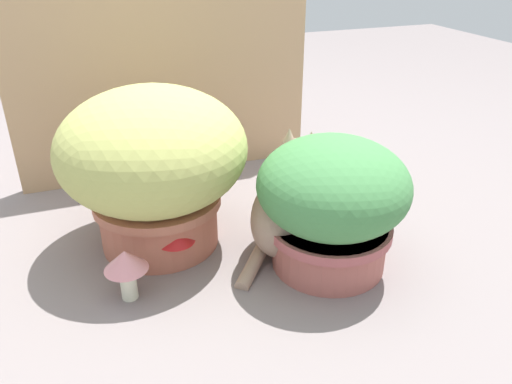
% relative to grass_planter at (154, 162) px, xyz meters
% --- Properties ---
extents(ground_plane, '(6.00, 6.00, 0.00)m').
position_rel_grass_planter_xyz_m(ground_plane, '(0.10, -0.14, -0.24)').
color(ground_plane, gray).
extents(cardboard_backdrop, '(1.00, 0.03, 0.72)m').
position_rel_grass_planter_xyz_m(cardboard_backdrop, '(0.13, 0.46, 0.12)').
color(cardboard_backdrop, tan).
rests_on(cardboard_backdrop, ground).
extents(grass_planter, '(0.49, 0.49, 0.44)m').
position_rel_grass_planter_xyz_m(grass_planter, '(0.00, 0.00, 0.00)').
color(grass_planter, '#B4634C').
rests_on(grass_planter, ground).
extents(leafy_planter, '(0.37, 0.37, 0.34)m').
position_rel_grass_planter_xyz_m(leafy_planter, '(0.39, -0.25, -0.06)').
color(leafy_planter, '#AB5D53').
rests_on(leafy_planter, ground).
extents(cat, '(0.33, 0.31, 0.32)m').
position_rel_grass_planter_xyz_m(cat, '(0.32, -0.14, -0.12)').
color(cat, tan).
rests_on(cat, ground).
extents(mushroom_ornament_pink, '(0.10, 0.10, 0.13)m').
position_rel_grass_planter_xyz_m(mushroom_ornament_pink, '(-0.12, -0.21, -0.15)').
color(mushroom_ornament_pink, silver).
rests_on(mushroom_ornament_pink, ground).
extents(mushroom_ornament_red, '(0.10, 0.10, 0.12)m').
position_rel_grass_planter_xyz_m(mushroom_ornament_red, '(0.02, -0.13, -0.15)').
color(mushroom_ornament_red, silver).
rests_on(mushroom_ornament_red, ground).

